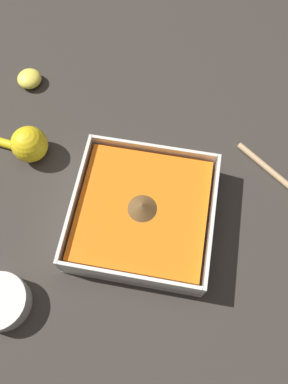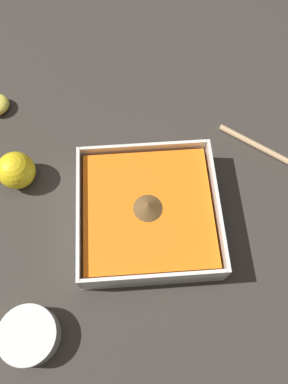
{
  "view_description": "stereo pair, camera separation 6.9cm",
  "coord_description": "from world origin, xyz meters",
  "px_view_note": "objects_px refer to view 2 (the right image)",
  "views": [
    {
      "loc": [
        0.21,
        0.05,
        0.67
      ],
      "look_at": [
        -0.06,
        -0.0,
        0.03
      ],
      "focal_mm": 35.0,
      "sensor_mm": 36.0,
      "label": 1
    },
    {
      "loc": [
        0.22,
        -0.02,
        0.67
      ],
      "look_at": [
        -0.06,
        -0.0,
        0.03
      ],
      "focal_mm": 35.0,
      "sensor_mm": 36.0,
      "label": 2
    }
  ],
  "objects_px": {
    "square_dish": "(148,213)",
    "lemon_squeezer": "(9,171)",
    "spice_bowl": "(30,335)",
    "wooden_spoon": "(269,152)"
  },
  "relations": [
    {
      "from": "square_dish",
      "to": "lemon_squeezer",
      "type": "xyz_separation_m",
      "value": [
        -0.1,
        -0.26,
        0.0
      ]
    },
    {
      "from": "square_dish",
      "to": "spice_bowl",
      "type": "xyz_separation_m",
      "value": [
        0.19,
        -0.21,
        -0.01
      ]
    },
    {
      "from": "square_dish",
      "to": "lemon_squeezer",
      "type": "distance_m",
      "value": 0.28
    },
    {
      "from": "square_dish",
      "to": "wooden_spoon",
      "type": "relative_size",
      "value": 1.45
    },
    {
      "from": "square_dish",
      "to": "spice_bowl",
      "type": "distance_m",
      "value": 0.28
    },
    {
      "from": "lemon_squeezer",
      "to": "wooden_spoon",
      "type": "height_order",
      "value": "lemon_squeezer"
    },
    {
      "from": "lemon_squeezer",
      "to": "wooden_spoon",
      "type": "distance_m",
      "value": 0.52
    },
    {
      "from": "wooden_spoon",
      "to": "spice_bowl",
      "type": "bearing_deg",
      "value": -108.72
    },
    {
      "from": "square_dish",
      "to": "wooden_spoon",
      "type": "xyz_separation_m",
      "value": [
        -0.12,
        0.26,
        -0.02
      ]
    },
    {
      "from": "lemon_squeezer",
      "to": "wooden_spoon",
      "type": "bearing_deg",
      "value": 9.31
    }
  ]
}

